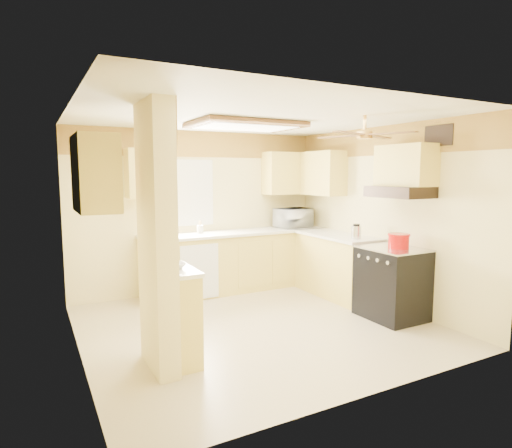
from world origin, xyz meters
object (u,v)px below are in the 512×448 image
bowl (175,266)px  kettle (356,232)px  stove (392,283)px  microwave (293,218)px  dutch_oven (399,241)px

bowl → kettle: 2.88m
stove → microwave: size_ratio=1.57×
dutch_oven → kettle: size_ratio=1.30×
bowl → kettle: kettle is taller
dutch_oven → stove: bearing=123.4°
stove → kettle: kettle is taller
bowl → microwave: bearing=37.7°
bowl → kettle: (2.81, 0.62, 0.07)m
stove → bowl: bowl is taller
microwave → dutch_oven: 2.21m
stove → bowl: bearing=179.1°
bowl → dutch_oven: dutch_oven is taller
stove → kettle: bearing=92.5°
stove → microwave: (-0.11, 2.15, 0.64)m
microwave → dutch_oven: bearing=88.0°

